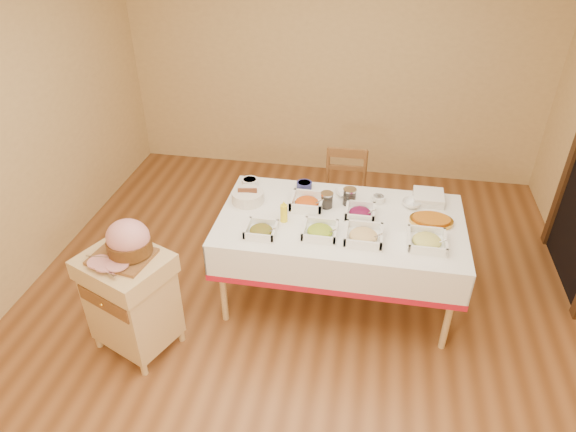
# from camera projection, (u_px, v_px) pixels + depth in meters

# --- Properties ---
(room_shell) EXTENTS (5.00, 5.00, 5.00)m
(room_shell) POSITION_uv_depth(u_px,v_px,m) (295.00, 170.00, 3.32)
(room_shell) COLOR brown
(room_shell) RESTS_ON ground
(dining_table) EXTENTS (1.82, 1.02, 0.76)m
(dining_table) POSITION_uv_depth(u_px,v_px,m) (340.00, 236.00, 3.91)
(dining_table) COLOR #DBB678
(dining_table) RESTS_ON ground
(butcher_cart) EXTENTS (0.70, 0.65, 0.79)m
(butcher_cart) POSITION_uv_depth(u_px,v_px,m) (131.00, 297.00, 3.56)
(butcher_cart) COLOR #DBB678
(butcher_cart) RESTS_ON ground
(dining_chair) EXTENTS (0.40, 0.38, 0.87)m
(dining_chair) POSITION_uv_depth(u_px,v_px,m) (344.00, 197.00, 4.67)
(dining_chair) COLOR brown
(dining_chair) RESTS_ON ground
(ham_on_board) EXTENTS (0.41, 0.39, 0.27)m
(ham_on_board) POSITION_uv_depth(u_px,v_px,m) (127.00, 242.00, 3.32)
(ham_on_board) COLOR brown
(ham_on_board) RESTS_ON butcher_cart
(serving_dish_a) EXTENTS (0.22, 0.22, 0.10)m
(serving_dish_a) POSITION_uv_depth(u_px,v_px,m) (261.00, 230.00, 3.64)
(serving_dish_a) COLOR white
(serving_dish_a) RESTS_ON dining_table
(serving_dish_b) EXTENTS (0.24, 0.24, 0.10)m
(serving_dish_b) POSITION_uv_depth(u_px,v_px,m) (320.00, 231.00, 3.63)
(serving_dish_b) COLOR white
(serving_dish_b) RESTS_ON dining_table
(serving_dish_c) EXTENTS (0.26, 0.26, 0.11)m
(serving_dish_c) POSITION_uv_depth(u_px,v_px,m) (364.00, 235.00, 3.58)
(serving_dish_c) COLOR white
(serving_dish_c) RESTS_ON dining_table
(serving_dish_d) EXTENTS (0.26, 0.26, 0.10)m
(serving_dish_d) POSITION_uv_depth(u_px,v_px,m) (427.00, 241.00, 3.53)
(serving_dish_d) COLOR white
(serving_dish_d) RESTS_ON dining_table
(serving_dish_e) EXTENTS (0.26, 0.24, 0.12)m
(serving_dish_e) POSITION_uv_depth(u_px,v_px,m) (307.00, 202.00, 3.94)
(serving_dish_e) COLOR white
(serving_dish_e) RESTS_ON dining_table
(serving_dish_f) EXTENTS (0.23, 0.22, 0.10)m
(serving_dish_f) POSITION_uv_depth(u_px,v_px,m) (360.00, 212.00, 3.83)
(serving_dish_f) COLOR white
(serving_dish_f) RESTS_ON dining_table
(small_bowl_left) EXTENTS (0.13, 0.13, 0.06)m
(small_bowl_left) POSITION_uv_depth(u_px,v_px,m) (250.00, 182.00, 4.21)
(small_bowl_left) COLOR white
(small_bowl_left) RESTS_ON dining_table
(small_bowl_mid) EXTENTS (0.13, 0.13, 0.05)m
(small_bowl_mid) POSITION_uv_depth(u_px,v_px,m) (304.00, 185.00, 4.18)
(small_bowl_mid) COLOR navy
(small_bowl_mid) RESTS_ON dining_table
(small_bowl_right) EXTENTS (0.11, 0.11, 0.05)m
(small_bowl_right) POSITION_uv_depth(u_px,v_px,m) (378.00, 198.00, 4.00)
(small_bowl_right) COLOR white
(small_bowl_right) RESTS_ON dining_table
(bowl_white_imported) EXTENTS (0.19, 0.19, 0.04)m
(bowl_white_imported) POSITION_uv_depth(u_px,v_px,m) (345.00, 193.00, 4.09)
(bowl_white_imported) COLOR white
(bowl_white_imported) RESTS_ON dining_table
(bowl_small_imported) EXTENTS (0.19, 0.19, 0.05)m
(bowl_small_imported) POSITION_uv_depth(u_px,v_px,m) (411.00, 204.00, 3.95)
(bowl_small_imported) COLOR white
(bowl_small_imported) RESTS_ON dining_table
(preserve_jar_left) EXTENTS (0.10, 0.10, 0.12)m
(preserve_jar_left) POSITION_uv_depth(u_px,v_px,m) (327.00, 201.00, 3.92)
(preserve_jar_left) COLOR silver
(preserve_jar_left) RESTS_ON dining_table
(preserve_jar_right) EXTENTS (0.11, 0.11, 0.13)m
(preserve_jar_right) POSITION_uv_depth(u_px,v_px,m) (349.00, 197.00, 3.96)
(preserve_jar_right) COLOR silver
(preserve_jar_right) RESTS_ON dining_table
(mustard_bottle) EXTENTS (0.05, 0.05, 0.17)m
(mustard_bottle) POSITION_uv_depth(u_px,v_px,m) (284.00, 212.00, 3.75)
(mustard_bottle) COLOR yellow
(mustard_bottle) RESTS_ON dining_table
(bread_basket) EXTENTS (0.25, 0.25, 0.11)m
(bread_basket) POSITION_uv_depth(u_px,v_px,m) (248.00, 197.00, 3.99)
(bread_basket) COLOR silver
(bread_basket) RESTS_ON dining_table
(plate_stack) EXTENTS (0.23, 0.23, 0.07)m
(plate_stack) POSITION_uv_depth(u_px,v_px,m) (428.00, 197.00, 4.01)
(plate_stack) COLOR white
(plate_stack) RESTS_ON dining_table
(brass_platter) EXTENTS (0.32, 0.23, 0.04)m
(brass_platter) POSITION_uv_depth(u_px,v_px,m) (431.00, 220.00, 3.77)
(brass_platter) COLOR gold
(brass_platter) RESTS_ON dining_table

